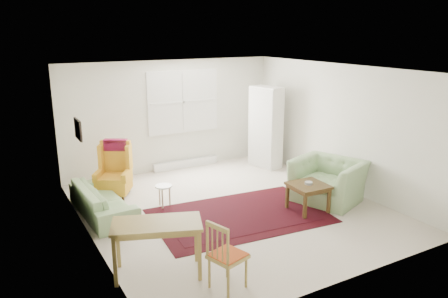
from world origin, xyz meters
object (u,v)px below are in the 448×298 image
wingback_chair (113,170)px  coffee_table (308,197)px  desk (158,248)px  sofa (102,195)px  cabinet (266,127)px  armchair (328,177)px  stool (164,196)px  desk_chair (228,254)px

wingback_chair → coffee_table: (2.80, -2.43, -0.28)m
coffee_table → desk: bearing=-168.2°
sofa → desk: (0.14, -2.29, -0.00)m
coffee_table → desk: (-3.08, -0.65, 0.11)m
wingback_chair → desk: bearing=-63.5°
cabinet → armchair: bearing=-107.7°
armchair → desk: armchair is taller
cabinet → desk: 5.13m
cabinet → stool: bearing=-172.2°
wingback_chair → cabinet: bearing=34.0°
stool → cabinet: (3.02, 1.13, 0.74)m
wingback_chair → cabinet: cabinet is taller
stool → desk: size_ratio=0.36×
desk → desk_chair: bearing=-49.5°
wingback_chair → desk: 3.10m
coffee_table → cabinet: bearing=71.5°
cabinet → desk: size_ratio=1.64×
sofa → desk_chair: bearing=-168.6°
stool → desk_chair: size_ratio=0.45×
cabinet → coffee_table: bearing=-121.2°
desk_chair → cabinet: bearing=-56.5°
wingback_chair → stool: 1.22m
armchair → wingback_chair: 4.11m
desk_chair → wingback_chair: bearing=-11.3°
armchair → coffee_table: armchair is taller
coffee_table → sofa: bearing=153.0°
coffee_table → desk_chair: desk_chair is taller
armchair → stool: armchair is taller
wingback_chair → cabinet: 3.69m
coffee_table → desk_chair: (-2.45, -1.39, 0.20)m
coffee_table → stool: size_ratio=1.50×
sofa → armchair: size_ratio=1.51×
coffee_table → stool: coffee_table is taller
wingback_chair → coffee_table: bearing=-9.2°
coffee_table → desk: 3.15m
wingback_chair → stool: wingback_chair is taller
desk → desk_chair: 0.98m
stool → cabinet: 3.31m
sofa → coffee_table: (3.22, -1.64, -0.11)m
armchair → coffee_table: (-0.66, -0.22, -0.22)m
sofa → desk: size_ratio=1.57×
sofa → desk: bearing=-179.4°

